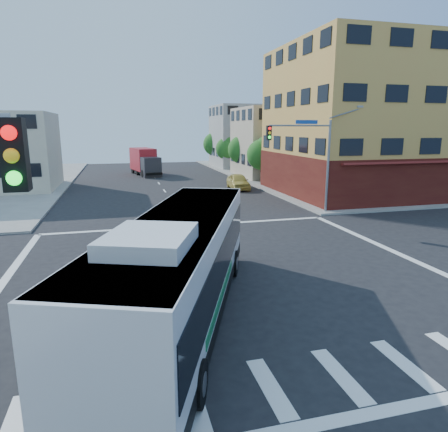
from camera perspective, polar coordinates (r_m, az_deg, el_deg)
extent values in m
plane|color=black|center=(18.15, 0.39, -8.34)|extent=(120.00, 120.00, 0.00)
cube|color=gray|center=(65.07, 22.84, 5.92)|extent=(50.00, 50.00, 0.15)
cube|color=#BF9544|center=(42.58, 20.84, 12.46)|extent=(18.00, 15.00, 14.00)
cube|color=#511B12|center=(42.81, 20.32, 5.77)|extent=(18.09, 15.08, 4.00)
cube|color=maroon|center=(37.09, 26.76, 6.77)|extent=(16.00, 1.60, 0.51)
cube|color=tan|center=(54.78, 8.50, 10.34)|extent=(12.00, 10.00, 9.00)
cube|color=gray|center=(67.86, 3.81, 11.27)|extent=(12.00, 10.00, 10.00)
cylinder|color=gray|center=(31.29, 14.61, 6.69)|extent=(0.18, 0.18, 7.00)
cylinder|color=gray|center=(29.78, 10.87, 12.57)|extent=(5.01, 0.62, 0.12)
cube|color=black|center=(28.57, 6.42, 11.72)|extent=(0.32, 0.30, 1.00)
sphere|color=#FF0C0C|center=(28.41, 6.56, 12.32)|extent=(0.20, 0.20, 0.20)
sphere|color=yellow|center=(28.41, 6.54, 11.72)|extent=(0.20, 0.20, 0.20)
sphere|color=#19FF33|center=(28.41, 6.53, 11.11)|extent=(0.20, 0.20, 0.20)
cube|color=#154396|center=(30.04, 11.74, 13.01)|extent=(1.80, 0.22, 0.28)
cube|color=gray|center=(32.69, 18.80, 14.58)|extent=(0.50, 0.22, 0.14)
cube|color=black|center=(6.25, -27.74, 7.73)|extent=(0.32, 0.30, 1.00)
sphere|color=#FF0C0C|center=(6.07, -28.39, 10.42)|extent=(0.20, 0.20, 0.20)
sphere|color=yellow|center=(6.08, -28.09, 7.60)|extent=(0.20, 0.20, 0.20)
sphere|color=#19FF33|center=(6.11, -27.80, 4.81)|extent=(0.20, 0.20, 0.20)
cylinder|color=#372014|center=(47.57, 5.40, 5.84)|extent=(0.28, 0.28, 1.92)
sphere|color=#185419|center=(47.35, 5.46, 8.72)|extent=(3.60, 3.60, 3.60)
sphere|color=#185419|center=(47.16, 6.07, 9.79)|extent=(2.52, 2.52, 2.52)
cylinder|color=#372014|center=(55.10, 2.54, 6.83)|extent=(0.28, 0.28, 1.99)
sphere|color=#185419|center=(54.91, 2.57, 9.44)|extent=(3.80, 3.80, 3.80)
sphere|color=#185419|center=(54.70, 3.08, 10.42)|extent=(2.66, 2.66, 2.66)
cylinder|color=#372014|center=(62.76, 0.37, 7.49)|extent=(0.28, 0.28, 1.89)
sphere|color=#185419|center=(62.60, 0.37, 9.59)|extent=(3.40, 3.40, 3.40)
sphere|color=#185419|center=(62.38, 0.81, 10.36)|extent=(2.38, 2.38, 2.38)
cylinder|color=#372014|center=(70.48, -1.33, 8.10)|extent=(0.28, 0.28, 2.03)
sphere|color=#185419|center=(70.33, -1.34, 10.22)|extent=(4.00, 4.00, 4.00)
sphere|color=#185419|center=(70.10, -0.97, 11.03)|extent=(2.80, 2.80, 2.80)
cube|color=black|center=(14.07, -5.97, -12.13)|extent=(7.60, 13.53, 0.50)
cube|color=white|center=(13.55, -6.10, -6.87)|extent=(7.58, 13.50, 3.18)
cube|color=black|center=(13.49, -6.12, -6.09)|extent=(7.48, 13.15, 1.39)
cube|color=black|center=(19.80, -1.82, -0.32)|extent=(2.46, 1.03, 1.51)
cube|color=#E5590C|center=(19.61, -1.83, 2.88)|extent=(2.00, 0.84, 0.31)
cube|color=white|center=(13.13, -6.25, -0.59)|extent=(7.43, 13.23, 0.13)
cube|color=white|center=(9.94, -10.66, -3.43)|extent=(2.76, 3.02, 0.40)
cube|color=#116A36|center=(13.73, -12.50, -10.46)|extent=(2.28, 5.71, 0.31)
cube|color=#116A36|center=(13.10, -0.32, -11.31)|extent=(2.28, 5.71, 0.31)
cylinder|color=black|center=(18.25, -7.08, -6.39)|extent=(0.74, 1.20, 1.16)
cylinder|color=#99999E|center=(18.28, -7.56, -6.36)|extent=(0.26, 0.56, 0.58)
cylinder|color=black|center=(17.81, 1.33, -6.77)|extent=(0.74, 1.20, 1.16)
cylinder|color=#99999E|center=(17.80, 1.84, -6.79)|extent=(0.26, 0.56, 0.58)
cylinder|color=black|center=(10.94, -18.66, -20.76)|extent=(0.74, 1.20, 1.16)
cylinder|color=#99999E|center=(11.00, -19.45, -20.62)|extent=(0.26, 0.56, 0.58)
cylinder|color=black|center=(10.19, -3.81, -22.79)|extent=(0.74, 1.20, 1.16)
cylinder|color=#99999E|center=(10.17, -2.87, -22.87)|extent=(0.26, 0.56, 0.58)
cube|color=#28282E|center=(54.15, -10.40, 6.87)|extent=(2.72, 2.64, 2.62)
cube|color=black|center=(53.20, -10.13, 7.22)|extent=(2.09, 0.51, 1.01)
cube|color=#AA1C25|center=(57.76, -11.50, 7.97)|extent=(3.52, 6.02, 3.02)
cube|color=black|center=(56.74, -11.11, 6.32)|extent=(3.81, 8.35, 0.30)
cylinder|color=black|center=(54.15, -11.51, 5.96)|extent=(0.48, 1.04, 1.01)
cylinder|color=black|center=(54.73, -9.36, 6.12)|extent=(0.48, 1.04, 1.01)
cylinder|color=black|center=(56.96, -12.28, 6.24)|extent=(0.48, 1.04, 1.01)
cylinder|color=black|center=(57.51, -10.22, 6.39)|extent=(0.48, 1.04, 1.01)
cylinder|color=black|center=(59.40, -12.89, 6.46)|extent=(0.48, 1.04, 1.01)
cylinder|color=black|center=(59.92, -10.91, 6.60)|extent=(0.48, 1.04, 1.01)
imported|color=gold|center=(42.86, 2.03, 4.95)|extent=(2.32, 4.94, 1.64)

